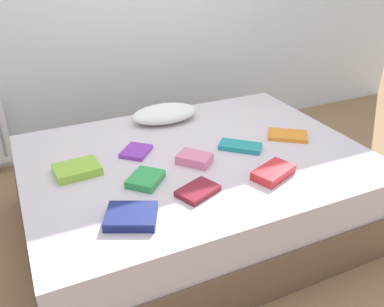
{
  "coord_description": "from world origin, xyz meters",
  "views": [
    {
      "loc": [
        -0.91,
        -1.91,
        1.63
      ],
      "look_at": [
        0.0,
        0.05,
        0.48
      ],
      "focal_mm": 38.13,
      "sensor_mm": 36.0,
      "label": 1
    }
  ],
  "objects": [
    {
      "name": "ground_plane",
      "position": [
        0.0,
        0.0,
        0.0
      ],
      "size": [
        8.0,
        8.0,
        0.0
      ],
      "primitive_type": "plane",
      "color": "#93704C"
    },
    {
      "name": "pillow",
      "position": [
        0.02,
        0.53,
        0.55
      ],
      "size": [
        0.46,
        0.27,
        0.11
      ],
      "primitive_type": "ellipsoid",
      "color": "white",
      "rests_on": "bed"
    },
    {
      "name": "textbook_teal",
      "position": [
        0.27,
        -0.05,
        0.51
      ],
      "size": [
        0.27,
        0.26,
        0.03
      ],
      "primitive_type": "cube",
      "rotation": [
        0.0,
        0.0,
        -0.73
      ],
      "color": "teal",
      "rests_on": "bed"
    },
    {
      "name": "textbook_pink",
      "position": [
        -0.05,
        -0.09,
        0.53
      ],
      "size": [
        0.22,
        0.22,
        0.05
      ],
      "primitive_type": "cube",
      "rotation": [
        0.0,
        0.0,
        -0.86
      ],
      "color": "pink",
      "rests_on": "bed"
    },
    {
      "name": "bed",
      "position": [
        0.0,
        0.0,
        0.25
      ],
      "size": [
        2.0,
        1.5,
        0.5
      ],
      "color": "brown",
      "rests_on": "ground"
    },
    {
      "name": "textbook_red",
      "position": [
        0.27,
        -0.4,
        0.52
      ],
      "size": [
        0.27,
        0.21,
        0.05
      ],
      "primitive_type": "cube",
      "rotation": [
        0.0,
        0.0,
        0.38
      ],
      "color": "red",
      "rests_on": "bed"
    },
    {
      "name": "textbook_purple",
      "position": [
        -0.31,
        0.16,
        0.51
      ],
      "size": [
        0.23,
        0.23,
        0.03
      ],
      "primitive_type": "cube",
      "rotation": [
        0.0,
        0.0,
        0.84
      ],
      "color": "purple",
      "rests_on": "bed"
    },
    {
      "name": "textbook_maroon",
      "position": [
        -0.17,
        -0.38,
        0.51
      ],
      "size": [
        0.24,
        0.2,
        0.03
      ],
      "primitive_type": "cube",
      "rotation": [
        0.0,
        0.0,
        0.38
      ],
      "color": "maroon",
      "rests_on": "bed"
    },
    {
      "name": "textbook_green",
      "position": [
        -0.37,
        -0.17,
        0.52
      ],
      "size": [
        0.24,
        0.24,
        0.04
      ],
      "primitive_type": "cube",
      "rotation": [
        0.0,
        0.0,
        0.79
      ],
      "color": "green",
      "rests_on": "bed"
    },
    {
      "name": "textbook_orange",
      "position": [
        0.63,
        -0.04,
        0.51
      ],
      "size": [
        0.29,
        0.27,
        0.03
      ],
      "primitive_type": "cube",
      "rotation": [
        0.0,
        0.0,
        -0.62
      ],
      "color": "orange",
      "rests_on": "bed"
    },
    {
      "name": "textbook_navy",
      "position": [
        -0.53,
        -0.45,
        0.52
      ],
      "size": [
        0.28,
        0.26,
        0.04
      ],
      "primitive_type": "cube",
      "rotation": [
        0.0,
        0.0,
        -0.44
      ],
      "color": "navy",
      "rests_on": "bed"
    },
    {
      "name": "textbook_lime",
      "position": [
        -0.67,
        0.07,
        0.52
      ],
      "size": [
        0.25,
        0.19,
        0.05
      ],
      "primitive_type": "cube",
      "rotation": [
        0.0,
        0.0,
        0.07
      ],
      "color": "#8CC638",
      "rests_on": "bed"
    }
  ]
}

